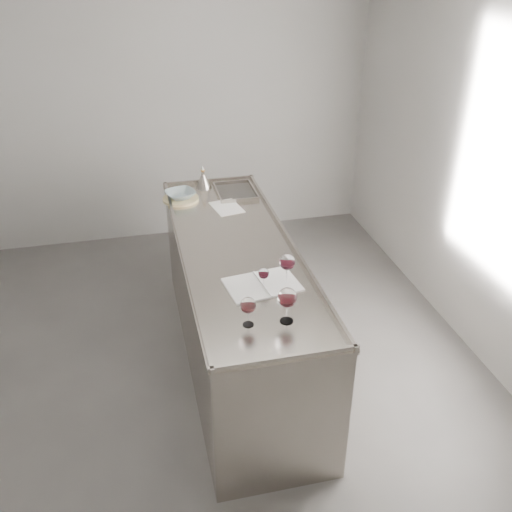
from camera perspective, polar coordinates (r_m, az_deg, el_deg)
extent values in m
cube|color=#4C4A48|center=(4.08, -7.92, -13.81)|extent=(4.50, 5.00, 0.02)
cube|color=#9B9996|center=(5.66, -11.79, 14.90)|extent=(4.50, 0.02, 2.80)
cube|color=#9B9996|center=(4.06, 24.24, 7.19)|extent=(0.02, 5.00, 2.80)
cube|color=#9D958C|center=(4.06, -1.80, -5.14)|extent=(0.75, 2.40, 0.92)
cube|color=#9D958C|center=(3.81, -1.90, 0.68)|extent=(0.77, 2.42, 0.02)
cube|color=#9D958C|center=(2.84, 2.97, -10.19)|extent=(0.77, 0.02, 0.03)
cube|color=#9D958C|center=(4.87, -4.73, 7.52)|extent=(0.77, 0.02, 0.03)
cube|color=#9D958C|center=(3.76, -7.37, 0.40)|extent=(0.02, 2.42, 0.03)
cube|color=#9D958C|center=(3.88, 3.38, 1.60)|extent=(0.02, 2.42, 0.03)
cube|color=#595654|center=(4.66, -2.06, 6.28)|extent=(0.30, 0.38, 0.01)
cylinder|color=white|center=(3.08, -0.79, -6.85)|extent=(0.06, 0.06, 0.00)
cylinder|color=white|center=(3.05, -0.79, -6.20)|extent=(0.01, 0.01, 0.08)
ellipsoid|color=white|center=(3.01, -0.80, -4.95)|extent=(0.09, 0.09, 0.09)
cylinder|color=#330608|center=(3.02, -0.80, -5.26)|extent=(0.06, 0.06, 0.02)
cylinder|color=white|center=(3.11, 3.07, -6.48)|extent=(0.07, 0.07, 0.00)
cylinder|color=white|center=(3.08, 3.10, -5.69)|extent=(0.01, 0.01, 0.10)
ellipsoid|color=white|center=(3.02, 3.14, -4.18)|extent=(0.11, 0.11, 0.11)
cylinder|color=#39070C|center=(3.04, 3.13, -4.55)|extent=(0.08, 0.08, 0.02)
cylinder|color=white|center=(3.44, 3.08, -2.56)|extent=(0.07, 0.07, 0.00)
cylinder|color=white|center=(3.42, 3.10, -1.89)|extent=(0.01, 0.01, 0.09)
ellipsoid|color=white|center=(3.37, 3.14, -0.60)|extent=(0.10, 0.10, 0.10)
cylinder|color=#370711|center=(3.38, 3.13, -0.92)|extent=(0.07, 0.07, 0.02)
cylinder|color=white|center=(3.39, 0.76, -3.13)|extent=(0.05, 0.05, 0.00)
cylinder|color=white|center=(3.37, 0.76, -2.64)|extent=(0.01, 0.01, 0.06)
ellipsoid|color=white|center=(3.34, 0.77, -1.75)|extent=(0.06, 0.06, 0.07)
cylinder|color=#330610|center=(3.34, 0.77, -1.96)|extent=(0.05, 0.05, 0.01)
cube|color=white|center=(3.37, -1.09, -3.24)|extent=(0.25, 0.32, 0.01)
cube|color=white|center=(3.44, 2.32, -2.54)|extent=(0.25, 0.32, 0.01)
cylinder|color=white|center=(3.40, 0.64, -2.80)|extent=(0.05, 0.30, 0.01)
cube|color=white|center=(4.39, -2.95, 4.89)|extent=(0.25, 0.32, 0.00)
cylinder|color=#D3BF88|center=(4.55, -7.54, 5.68)|extent=(0.30, 0.30, 0.02)
imported|color=#8FA4A7|center=(4.54, -7.57, 6.12)|extent=(0.28, 0.28, 0.06)
cone|color=#9D968C|center=(4.74, -5.29, 7.44)|extent=(0.13, 0.13, 0.12)
cylinder|color=#9D968C|center=(4.72, -5.33, 8.26)|extent=(0.03, 0.03, 0.03)
cylinder|color=#AA702F|center=(4.71, -5.34, 8.50)|extent=(0.03, 0.03, 0.01)
cone|color=#9D968C|center=(4.70, -5.35, 8.81)|extent=(0.02, 0.02, 0.04)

